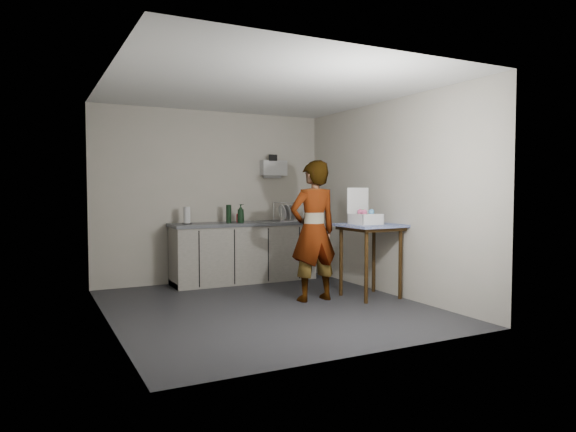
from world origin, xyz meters
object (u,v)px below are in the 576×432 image
side_table (370,234)px  soda_can (238,218)px  kitchen_counter (244,254)px  dark_bottle (229,214)px  standing_man (313,231)px  bakery_box (365,216)px  paper_towel (187,216)px  soap_bottle (241,213)px  dish_rack (288,217)px

side_table → soda_can: bearing=118.7°
kitchen_counter → dark_bottle: 0.67m
standing_man → bakery_box: bearing=166.3°
bakery_box → paper_towel: bearing=134.6°
bakery_box → kitchen_counter: bearing=116.3°
kitchen_counter → dark_bottle: dark_bottle is taller
side_table → standing_man: (-0.76, 0.16, 0.05)m
kitchen_counter → soda_can: soda_can is taller
soap_bottle → paper_towel: soap_bottle is taller
standing_man → soap_bottle: (-0.38, 1.53, 0.16)m
kitchen_counter → soap_bottle: soap_bottle is taller
standing_man → soap_bottle: bearing=-76.9°
side_table → paper_towel: (-1.93, 1.78, 0.19)m
side_table → standing_man: 0.78m
standing_man → dish_rack: standing_man is taller
kitchen_counter → paper_towel: (-0.89, -0.03, 0.60)m
side_table → bakery_box: 0.25m
soda_can → bakery_box: 2.12m
soap_bottle → bakery_box: 1.98m
dark_bottle → bakery_box: (1.21, -1.78, 0.02)m
standing_man → kitchen_counter: bearing=-81.1°
dark_bottle → kitchen_counter: bearing=3.9°
side_table → dish_rack: (-0.30, 1.78, 0.14)m
soap_bottle → paper_towel: (-0.80, 0.08, -0.02)m
dish_rack → bakery_box: size_ratio=0.91×
soap_bottle → bakery_box: bearing=-58.1°
dish_rack → dark_bottle: bearing=179.9°
side_table → soda_can: 2.17m
kitchen_counter → soda_can: bearing=135.2°
standing_man → paper_towel: (-1.17, 1.61, 0.14)m
standing_man → dark_bottle: size_ratio=6.56×
standing_man → paper_towel: standing_man is taller
dish_rack → kitchen_counter: bearing=178.5°
side_table → dark_bottle: dark_bottle is taller
kitchen_counter → soap_bottle: bearing=-132.1°
paper_towel → dish_rack: 1.64m
soda_can → dark_bottle: dark_bottle is taller
standing_man → side_table: bearing=167.1°
side_table → bakery_box: (-0.09, 0.01, 0.23)m
standing_man → soda_can: standing_man is taller
kitchen_counter → soap_bottle: 0.64m
standing_man → dark_bottle: bearing=-72.5°
dish_rack → bakery_box: 1.79m
soap_bottle → dish_rack: (0.84, 0.09, -0.07)m
dark_bottle → standing_man: bearing=-71.8°
side_table → soda_can: soda_can is taller
paper_towel → dish_rack: dish_rack is taller
soda_can → dish_rack: bearing=-6.1°
kitchen_counter → standing_man: 1.72m
standing_man → soda_can: 1.74m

